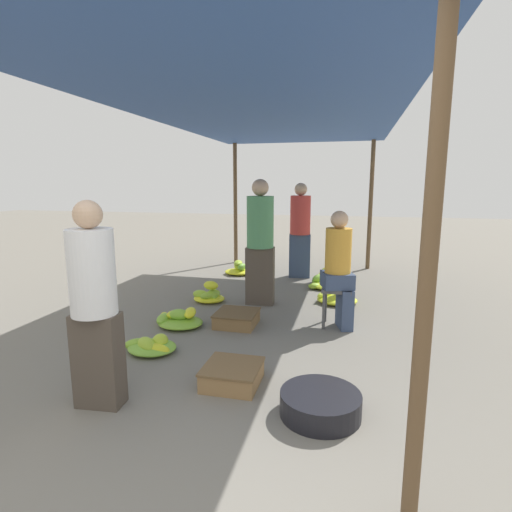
{
  "coord_description": "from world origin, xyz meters",
  "views": [
    {
      "loc": [
        1.04,
        -1.57,
        1.68
      ],
      "look_at": [
        0.0,
        2.72,
        0.88
      ],
      "focal_mm": 28.0,
      "sensor_mm": 36.0,
      "label": 1
    }
  ],
  "objects": [
    {
      "name": "canopy_post_front_right",
      "position": [
        1.37,
        0.3,
        1.25
      ],
      "size": [
        0.08,
        0.08,
        2.5
      ],
      "primitive_type": "cylinder",
      "color": "brown",
      "rests_on": "ground"
    },
    {
      "name": "canopy_post_back_left",
      "position": [
        -1.37,
        6.57,
        1.25
      ],
      "size": [
        0.08,
        0.08,
        2.5
      ],
      "primitive_type": "cylinder",
      "color": "brown",
      "rests_on": "ground"
    },
    {
      "name": "canopy_post_back_right",
      "position": [
        1.37,
        6.57,
        1.25
      ],
      "size": [
        0.08,
        0.08,
        2.5
      ],
      "primitive_type": "cylinder",
      "color": "brown",
      "rests_on": "ground"
    },
    {
      "name": "canopy_tarp",
      "position": [
        0.0,
        3.43,
        2.52
      ],
      "size": [
        3.15,
        6.67,
        0.04
      ],
      "primitive_type": "cube",
      "color": "#33569E",
      "rests_on": "canopy_post_front_left"
    },
    {
      "name": "vendor_foreground",
      "position": [
        -0.79,
        0.9,
        0.81
      ],
      "size": [
        0.36,
        0.36,
        1.57
      ],
      "color": "#4C4238",
      "rests_on": "ground"
    },
    {
      "name": "stool",
      "position": [
        0.9,
        3.07,
        0.38
      ],
      "size": [
        0.34,
        0.34,
        0.48
      ],
      "color": "#4C4C4C",
      "rests_on": "ground"
    },
    {
      "name": "vendor_seated",
      "position": [
        0.92,
        3.07,
        0.73
      ],
      "size": [
        0.42,
        0.42,
        1.38
      ],
      "color": "#384766",
      "rests_on": "ground"
    },
    {
      "name": "basin_black",
      "position": [
        0.87,
        1.15,
        0.09
      ],
      "size": [
        0.6,
        0.6,
        0.17
      ],
      "color": "black",
      "rests_on": "ground"
    },
    {
      "name": "banana_pile_left_0",
      "position": [
        -0.94,
        2.63,
        0.08
      ],
      "size": [
        0.63,
        0.47,
        0.22
      ],
      "color": "#80B835",
      "rests_on": "ground"
    },
    {
      "name": "banana_pile_left_1",
      "position": [
        -0.92,
        3.65,
        0.1
      ],
      "size": [
        0.49,
        0.42,
        0.31
      ],
      "color": "yellow",
      "rests_on": "ground"
    },
    {
      "name": "banana_pile_left_2",
      "position": [
        -0.99,
        5.47,
        0.1
      ],
      "size": [
        0.52,
        0.46,
        0.27
      ],
      "color": "#AECA2D",
      "rests_on": "ground"
    },
    {
      "name": "banana_pile_left_3",
      "position": [
        -0.89,
        1.87,
        0.06
      ],
      "size": [
        0.57,
        0.43,
        0.16
      ],
      "color": "yellow",
      "rests_on": "ground"
    },
    {
      "name": "banana_pile_right_0",
      "position": [
        0.88,
        4.06,
        0.09
      ],
      "size": [
        0.59,
        0.6,
        0.29
      ],
      "color": "#B7CD2B",
      "rests_on": "ground"
    },
    {
      "name": "banana_pile_right_1",
      "position": [
        0.75,
        5.67,
        0.08
      ],
      "size": [
        0.6,
        0.66,
        0.22
      ],
      "color": "#79B536",
      "rests_on": "ground"
    },
    {
      "name": "banana_pile_right_2",
      "position": [
        0.65,
        4.85,
        0.07
      ],
      "size": [
        0.6,
        0.53,
        0.21
      ],
      "color": "#90BE32",
      "rests_on": "ground"
    },
    {
      "name": "crate_near",
      "position": [
        0.1,
        1.43,
        0.09
      ],
      "size": [
        0.47,
        0.47,
        0.17
      ],
      "color": "olive",
      "rests_on": "ground"
    },
    {
      "name": "crate_mid",
      "position": [
        -0.26,
        2.83,
        0.08
      ],
      "size": [
        0.49,
        0.49,
        0.17
      ],
      "color": "brown",
      "rests_on": "ground"
    },
    {
      "name": "shopper_walking_mid",
      "position": [
        -0.19,
        3.75,
        0.9
      ],
      "size": [
        0.4,
        0.39,
        1.74
      ],
      "color": "#4C4238",
      "rests_on": "ground"
    },
    {
      "name": "shopper_walking_far",
      "position": [
        0.14,
        5.52,
        0.88
      ],
      "size": [
        0.4,
        0.4,
        1.69
      ],
      "color": "#384766",
      "rests_on": "ground"
    }
  ]
}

